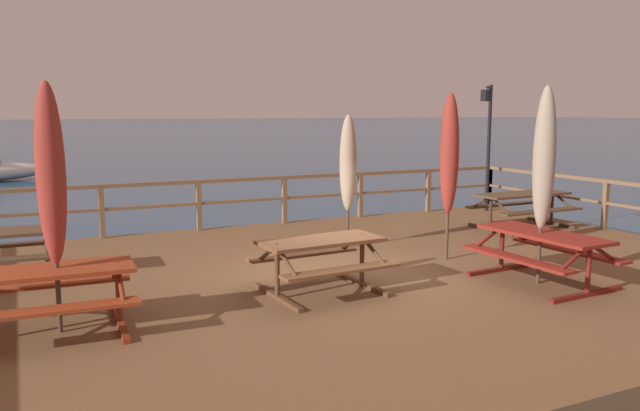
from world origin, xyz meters
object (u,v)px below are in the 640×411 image
picnic_table_front_left (321,254)px  lamp_post_hooked (488,128)px  picnic_table_back_left (52,286)px  picnic_table_back_right (522,202)px  patio_umbrella_tall_mid_right (449,155)px  patio_umbrella_tall_front (51,175)px  picnic_table_mid_centre (543,246)px  patio_umbrella_tall_mid_left (348,164)px  patio_umbrella_short_mid (544,159)px

picnic_table_front_left → lamp_post_hooked: (6.93, 4.72, 1.56)m
picnic_table_back_left → picnic_table_back_right: bearing=16.0°
picnic_table_back_left → patio_umbrella_tall_mid_right: (6.33, 1.04, 1.25)m
picnic_table_back_left → picnic_table_front_left: bearing=2.7°
picnic_table_back_right → patio_umbrella_tall_front: patio_umbrella_tall_front is taller
picnic_table_mid_centre → patio_umbrella_tall_mid_left: bearing=112.7°
picnic_table_back_right → picnic_table_mid_centre: size_ratio=1.06×
picnic_table_back_left → lamp_post_hooked: lamp_post_hooked is taller
patio_umbrella_tall_front → lamp_post_hooked: size_ratio=0.90×
picnic_table_back_left → patio_umbrella_tall_mid_right: bearing=9.3°
patio_umbrella_short_mid → picnic_table_front_left: bearing=162.5°
picnic_table_back_right → patio_umbrella_tall_mid_left: size_ratio=0.87×
picnic_table_back_left → patio_umbrella_tall_mid_left: patio_umbrella_tall_mid_left is taller
picnic_table_back_right → picnic_table_back_left: (-9.68, -2.78, -0.01)m
picnic_table_front_left → patio_umbrella_tall_mid_right: bearing=17.1°
picnic_table_back_right → picnic_table_mid_centre: (-3.01, -3.60, -0.00)m
picnic_table_mid_centre → picnic_table_front_left: same height
patio_umbrella_short_mid → patio_umbrella_tall_mid_left: bearing=111.8°
patio_umbrella_tall_mid_right → patio_umbrella_tall_mid_left: patio_umbrella_tall_mid_right is taller
picnic_table_back_left → patio_umbrella_tall_front: size_ratio=0.65×
patio_umbrella_tall_mid_right → patio_umbrella_tall_mid_left: bearing=124.9°
picnic_table_mid_centre → lamp_post_hooked: 7.00m
picnic_table_back_right → picnic_table_mid_centre: bearing=-129.9°
picnic_table_mid_centre → patio_umbrella_tall_front: 6.77m
patio_umbrella_short_mid → lamp_post_hooked: 6.86m
patio_umbrella_tall_mid_left → picnic_table_mid_centre: bearing=-67.3°
picnic_table_mid_centre → picnic_table_back_left: 6.72m
picnic_table_mid_centre → patio_umbrella_tall_mid_left: 3.85m
picnic_table_back_right → patio_umbrella_tall_mid_right: patio_umbrella_tall_mid_right is taller
patio_umbrella_tall_mid_right → patio_umbrella_short_mid: size_ratio=0.98×
picnic_table_front_left → lamp_post_hooked: 8.53m
picnic_table_mid_centre → patio_umbrella_tall_front: patio_umbrella_tall_front is taller
picnic_table_front_left → lamp_post_hooked: lamp_post_hooked is taller
picnic_table_front_left → patio_umbrella_short_mid: 3.51m
picnic_table_back_right → picnic_table_front_left: bearing=-157.1°
patio_umbrella_tall_mid_right → patio_umbrella_tall_front: bearing=-170.7°
picnic_table_back_right → patio_umbrella_tall_mid_right: 3.97m
patio_umbrella_tall_mid_right → patio_umbrella_tall_mid_left: 1.93m
picnic_table_back_left → picnic_table_front_left: size_ratio=1.03×
picnic_table_mid_centre → patio_umbrella_short_mid: (-0.06, -0.00, 1.29)m
patio_umbrella_tall_mid_left → lamp_post_hooked: size_ratio=0.78×
picnic_table_back_right → patio_umbrella_short_mid: patio_umbrella_short_mid is taller
patio_umbrella_tall_front → picnic_table_back_left: bearing=-171.4°
picnic_table_back_left → patio_umbrella_tall_mid_left: bearing=26.5°
picnic_table_front_left → lamp_post_hooked: size_ratio=0.57×
picnic_table_mid_centre → picnic_table_back_left: bearing=173.1°
patio_umbrella_short_mid → lamp_post_hooked: bearing=56.2°
patio_umbrella_short_mid → picnic_table_mid_centre: bearing=1.5°
patio_umbrella_tall_front → patio_umbrella_tall_mid_left: (5.17, 2.60, -0.25)m
picnic_table_front_left → picnic_table_back_right: bearing=22.9°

